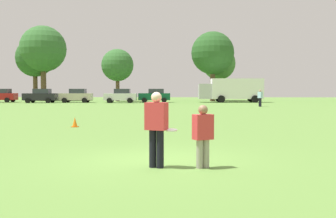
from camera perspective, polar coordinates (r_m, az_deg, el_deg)
The scene contains 17 objects.
ground_plane at distance 10.50m, azimuth -1.55°, elevation -7.27°, with size 153.60×153.60×0.00m, color #608C3D.
player_thrower at distance 9.48m, azimuth -1.63°, elevation -2.27°, with size 0.56×0.44×1.77m.
player_defender at distance 9.49m, azimuth 4.91°, elevation -3.36°, with size 0.51×0.44×1.47m.
frisbee at distance 9.45m, azimuth 0.50°, elevation -2.97°, with size 0.27×0.27×0.06m.
traffic_cone at distance 20.08m, azimuth -12.90°, elevation -1.82°, with size 0.32×0.32×0.48m.
parked_car_near_left at distance 59.30m, azimuth -22.36°, elevation 1.77°, with size 4.27×2.35×1.82m.
parked_car_mid_left at distance 55.45m, azimuth -17.38°, elevation 1.79°, with size 4.27×2.35×1.82m.
parked_car_center at distance 55.11m, azimuth -12.68°, elevation 1.84°, with size 4.27×2.35×1.82m.
parked_car_mid_right at distance 53.37m, azimuth -6.62°, elevation 1.86°, with size 4.27×2.35×1.82m.
parked_car_near_right at distance 54.30m, azimuth -1.85°, elevation 1.90°, with size 4.27×2.35×1.82m.
box_truck at distance 55.29m, azimuth 8.93°, elevation 2.74°, with size 8.59×3.24×3.18m.
bystander_far_jogger at distance 42.62m, azimuth 12.77°, elevation 1.64°, with size 0.49×0.55×1.74m.
tree_west_maple at distance 66.53m, azimuth -18.12°, elevation 6.79°, with size 5.87×5.87×9.54m.
tree_center_elm at distance 65.15m, azimuth -17.08°, elevation 8.00°, with size 6.99×6.99×11.36m.
tree_east_birch at distance 59.79m, azimuth -7.08°, elevation 6.09°, with size 4.67×4.67×7.59m.
tree_east_oak at distance 59.97m, azimuth 6.28°, elevation 7.75°, with size 6.23×6.23×10.12m.
tree_far_east_pine at distance 63.19m, azimuth 7.13°, elevation 6.33°, with size 5.09×5.09×8.26m.
Camera 1 is at (0.72, -10.31, 1.85)m, focal length 43.57 mm.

